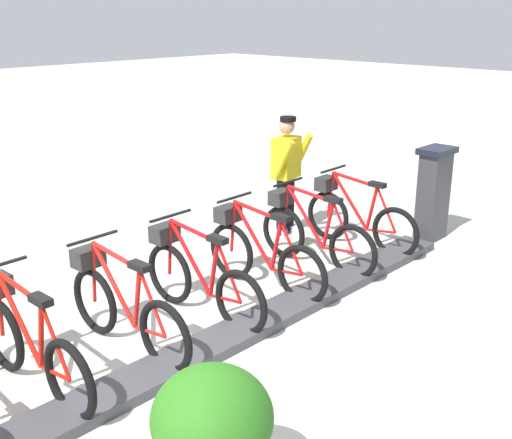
{
  "coord_description": "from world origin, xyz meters",
  "views": [
    {
      "loc": [
        -3.88,
        3.15,
        3.02
      ],
      "look_at": [
        0.5,
        -1.45,
        0.9
      ],
      "focal_mm": 44.31,
      "sensor_mm": 36.0,
      "label": 1
    }
  ],
  "objects_px": {
    "payment_kiosk": "(433,192)",
    "worker_near_rack": "(287,171)",
    "bike_docked_4": "(122,306)",
    "planter_bush": "(213,433)",
    "bike_docked_0": "(356,216)",
    "bike_docked_2": "(260,253)",
    "bike_docked_3": "(198,277)",
    "bike_docked_1": "(312,233)",
    "bike_docked_5": "(28,343)"
  },
  "relations": [
    {
      "from": "bike_docked_1",
      "to": "worker_near_rack",
      "type": "bearing_deg",
      "value": -33.77
    },
    {
      "from": "bike_docked_2",
      "to": "worker_near_rack",
      "type": "xyz_separation_m",
      "value": [
        1.0,
        -1.59,
        0.48
      ]
    },
    {
      "from": "bike_docked_2",
      "to": "bike_docked_3",
      "type": "distance_m",
      "value": 0.92
    },
    {
      "from": "bike_docked_3",
      "to": "bike_docked_4",
      "type": "relative_size",
      "value": 1.0
    },
    {
      "from": "bike_docked_1",
      "to": "bike_docked_3",
      "type": "xyz_separation_m",
      "value": [
        0.0,
        1.85,
        0.0
      ]
    },
    {
      "from": "payment_kiosk",
      "to": "bike_docked_5",
      "type": "xyz_separation_m",
      "value": [
        0.57,
        5.6,
        -0.24
      ]
    },
    {
      "from": "bike_docked_0",
      "to": "bike_docked_5",
      "type": "relative_size",
      "value": 1.0
    },
    {
      "from": "bike_docked_4",
      "to": "planter_bush",
      "type": "xyz_separation_m",
      "value": [
        -2.06,
        0.77,
        0.11
      ]
    },
    {
      "from": "bike_docked_4",
      "to": "planter_bush",
      "type": "bearing_deg",
      "value": 159.52
    },
    {
      "from": "bike_docked_2",
      "to": "worker_near_rack",
      "type": "distance_m",
      "value": 1.94
    },
    {
      "from": "planter_bush",
      "to": "bike_docked_1",
      "type": "bearing_deg",
      "value": -59.83
    },
    {
      "from": "bike_docked_3",
      "to": "planter_bush",
      "type": "bearing_deg",
      "value": 140.56
    },
    {
      "from": "bike_docked_2",
      "to": "planter_bush",
      "type": "bearing_deg",
      "value": 128.18
    },
    {
      "from": "payment_kiosk",
      "to": "planter_bush",
      "type": "relative_size",
      "value": 1.32
    },
    {
      "from": "bike_docked_0",
      "to": "bike_docked_5",
      "type": "distance_m",
      "value": 4.62
    },
    {
      "from": "bike_docked_4",
      "to": "worker_near_rack",
      "type": "height_order",
      "value": "worker_near_rack"
    },
    {
      "from": "bike_docked_1",
      "to": "bike_docked_5",
      "type": "height_order",
      "value": "same"
    },
    {
      "from": "bike_docked_4",
      "to": "worker_near_rack",
      "type": "distance_m",
      "value": 3.62
    },
    {
      "from": "bike_docked_1",
      "to": "bike_docked_2",
      "type": "bearing_deg",
      "value": 90.0
    },
    {
      "from": "planter_bush",
      "to": "payment_kiosk",
      "type": "bearing_deg",
      "value": -74.71
    },
    {
      "from": "payment_kiosk",
      "to": "bike_docked_5",
      "type": "distance_m",
      "value": 5.63
    },
    {
      "from": "payment_kiosk",
      "to": "bike_docked_5",
      "type": "relative_size",
      "value": 0.74
    },
    {
      "from": "bike_docked_0",
      "to": "bike_docked_4",
      "type": "relative_size",
      "value": 1.0
    },
    {
      "from": "bike_docked_3",
      "to": "worker_near_rack",
      "type": "distance_m",
      "value": 2.75
    },
    {
      "from": "bike_docked_0",
      "to": "worker_near_rack",
      "type": "xyz_separation_m",
      "value": [
        1.0,
        0.26,
        0.48
      ]
    },
    {
      "from": "payment_kiosk",
      "to": "bike_docked_4",
      "type": "distance_m",
      "value": 4.71
    },
    {
      "from": "bike_docked_3",
      "to": "bike_docked_1",
      "type": "bearing_deg",
      "value": -90.0
    },
    {
      "from": "planter_bush",
      "to": "bike_docked_3",
      "type": "bearing_deg",
      "value": -39.44
    },
    {
      "from": "bike_docked_3",
      "to": "bike_docked_2",
      "type": "bearing_deg",
      "value": -90.0
    },
    {
      "from": "payment_kiosk",
      "to": "worker_near_rack",
      "type": "relative_size",
      "value": 0.77
    },
    {
      "from": "bike_docked_5",
      "to": "worker_near_rack",
      "type": "distance_m",
      "value": 4.5
    },
    {
      "from": "worker_near_rack",
      "to": "planter_bush",
      "type": "height_order",
      "value": "worker_near_rack"
    },
    {
      "from": "worker_near_rack",
      "to": "planter_bush",
      "type": "relative_size",
      "value": 1.71
    },
    {
      "from": "bike_docked_1",
      "to": "bike_docked_3",
      "type": "height_order",
      "value": "same"
    },
    {
      "from": "bike_docked_0",
      "to": "worker_near_rack",
      "type": "height_order",
      "value": "worker_near_rack"
    },
    {
      "from": "bike_docked_5",
      "to": "worker_near_rack",
      "type": "height_order",
      "value": "worker_near_rack"
    },
    {
      "from": "worker_near_rack",
      "to": "bike_docked_5",
      "type": "bearing_deg",
      "value": 102.9
    },
    {
      "from": "payment_kiosk",
      "to": "worker_near_rack",
      "type": "distance_m",
      "value": 2.01
    },
    {
      "from": "bike_docked_0",
      "to": "bike_docked_4",
      "type": "xyz_separation_m",
      "value": [
        0.0,
        3.7,
        0.0
      ]
    },
    {
      "from": "bike_docked_1",
      "to": "bike_docked_3",
      "type": "relative_size",
      "value": 1.0
    },
    {
      "from": "payment_kiosk",
      "to": "planter_bush",
      "type": "xyz_separation_m",
      "value": [
        -1.49,
        5.44,
        -0.12
      ]
    },
    {
      "from": "bike_docked_1",
      "to": "bike_docked_5",
      "type": "distance_m",
      "value": 3.7
    },
    {
      "from": "bike_docked_1",
      "to": "bike_docked_4",
      "type": "bearing_deg",
      "value": 90.0
    },
    {
      "from": "bike_docked_0",
      "to": "bike_docked_5",
      "type": "xyz_separation_m",
      "value": [
        0.0,
        4.62,
        0.0
      ]
    },
    {
      "from": "bike_docked_1",
      "to": "planter_bush",
      "type": "distance_m",
      "value": 4.1
    },
    {
      "from": "bike_docked_3",
      "to": "planter_bush",
      "type": "xyz_separation_m",
      "value": [
        -2.06,
        1.69,
        0.11
      ]
    },
    {
      "from": "bike_docked_5",
      "to": "bike_docked_4",
      "type": "bearing_deg",
      "value": -90.0
    },
    {
      "from": "bike_docked_2",
      "to": "bike_docked_1",
      "type": "bearing_deg",
      "value": -90.0
    },
    {
      "from": "bike_docked_0",
      "to": "bike_docked_3",
      "type": "distance_m",
      "value": 2.77
    },
    {
      "from": "bike_docked_4",
      "to": "worker_near_rack",
      "type": "xyz_separation_m",
      "value": [
        1.0,
        -3.44,
        0.48
      ]
    }
  ]
}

